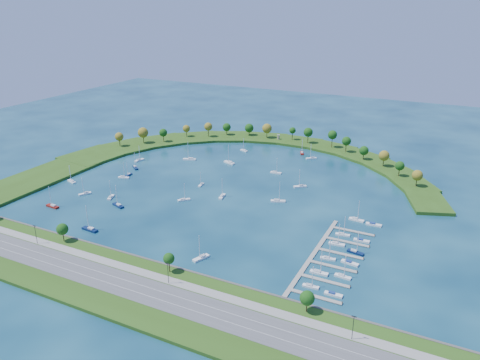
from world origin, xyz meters
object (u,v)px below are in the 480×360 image
at_px(harbor_tower, 278,137).
at_px(docked_boat_11, 374,224).
at_px(moored_boat_2, 300,186).
at_px(moored_boat_18, 229,162).
at_px(docked_boat_4, 328,258).
at_px(docked_boat_8, 343,234).
at_px(docked_boat_6, 337,243).
at_px(moored_boat_3, 128,175).
at_px(docked_boat_0, 311,286).
at_px(moored_boat_12, 124,177).
at_px(moored_boat_11, 184,199).
at_px(docked_boat_10, 356,219).
at_px(moored_boat_6, 201,257).
at_px(docked_boat_7, 355,252).
at_px(moored_boat_19, 135,167).
at_px(docked_boat_9, 361,240).
at_px(moored_boat_7, 278,201).
at_px(moored_boat_8, 201,184).
at_px(docked_boat_2, 319,272).
at_px(moored_boat_14, 85,193).
at_px(docked_boat_1, 333,294).
at_px(moored_boat_10, 139,160).
at_px(moored_boat_0, 302,153).
at_px(moored_boat_21, 222,196).
at_px(moored_boat_4, 111,197).
at_px(moored_boat_15, 311,158).
at_px(moored_boat_5, 276,172).
at_px(moored_boat_20, 90,229).
at_px(docked_boat_5, 350,263).
at_px(moored_boat_1, 118,205).
at_px(dock_system, 328,258).
at_px(moored_boat_13, 72,181).

xyz_separation_m(harbor_tower, docked_boat_11, (109.28, -129.68, -3.44)).
relative_size(moored_boat_2, moored_boat_18, 0.89).
xyz_separation_m(docked_boat_4, docked_boat_8, (-0.00, 27.30, 0.01)).
distance_m(harbor_tower, docked_boat_6, 187.47).
bearing_deg(moored_boat_3, docked_boat_0, 59.96).
xyz_separation_m(moored_boat_2, moored_boat_12, (-116.93, -39.01, -0.03)).
bearing_deg(docked_boat_8, moored_boat_11, 171.00).
relative_size(docked_boat_0, docked_boat_10, 0.84).
xyz_separation_m(moored_boat_6, docked_boat_7, (65.33, 38.58, -0.02)).
height_order(moored_boat_19, docked_boat_8, moored_boat_19).
relative_size(docked_boat_4, docked_boat_9, 1.31).
distance_m(moored_boat_7, moored_boat_8, 56.93).
bearing_deg(docked_boat_2, moored_boat_2, 112.53).
height_order(moored_boat_14, docked_boat_2, docked_boat_2).
bearing_deg(moored_boat_11, docked_boat_9, -48.32).
relative_size(docked_boat_1, docked_boat_10, 0.62).
distance_m(moored_boat_10, docked_boat_6, 184.61).
relative_size(moored_boat_0, moored_boat_7, 0.94).
distance_m(moored_boat_12, moored_boat_21, 78.18).
bearing_deg(docked_boat_4, moored_boat_18, 126.68).
relative_size(moored_boat_0, moored_boat_4, 1.08).
xyz_separation_m(moored_boat_3, docked_boat_4, (160.08, -48.33, -0.00)).
xyz_separation_m(moored_boat_15, docked_boat_6, (55.25, -126.47, -0.01)).
distance_m(moored_boat_5, docked_boat_2, 132.40).
bearing_deg(moored_boat_19, moored_boat_20, -27.55).
bearing_deg(docked_boat_6, docked_boat_9, 36.59).
xyz_separation_m(moored_boat_7, docked_boat_2, (47.26, -66.92, -0.04)).
distance_m(docked_boat_9, docked_boat_10, 24.62).
relative_size(moored_boat_5, docked_boat_5, 1.37).
relative_size(docked_boat_5, docked_boat_8, 0.78).
distance_m(moored_boat_14, moored_boat_21, 88.55).
bearing_deg(docked_boat_1, moored_boat_6, 178.14).
distance_m(moored_boat_4, docked_boat_6, 144.19).
bearing_deg(moored_boat_3, moored_boat_14, -9.49).
distance_m(moored_boat_2, docked_boat_9, 78.13).
xyz_separation_m(moored_boat_12, docked_boat_9, (170.42, -17.94, -0.28)).
distance_m(moored_boat_6, docked_boat_6, 69.47).
bearing_deg(docked_boat_9, moored_boat_1, -174.02).
bearing_deg(docked_boat_8, dock_system, -98.68).
height_order(moored_boat_1, moored_boat_4, moored_boat_1).
bearing_deg(moored_boat_11, moored_boat_14, 151.28).
xyz_separation_m(moored_boat_1, moored_boat_18, (23.39, 100.54, 0.03)).
bearing_deg(docked_boat_1, moored_boat_1, 166.37).
height_order(moored_boat_1, moored_boat_6, moored_boat_1).
height_order(moored_boat_7, moored_boat_8, moored_boat_7).
bearing_deg(docked_boat_8, moored_boat_6, -143.55).
distance_m(moored_boat_12, moored_boat_13, 34.77).
height_order(moored_boat_4, moored_boat_13, moored_boat_13).
distance_m(moored_boat_11, docked_boat_7, 112.39).
distance_m(docked_boat_9, docked_boat_11, 21.57).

